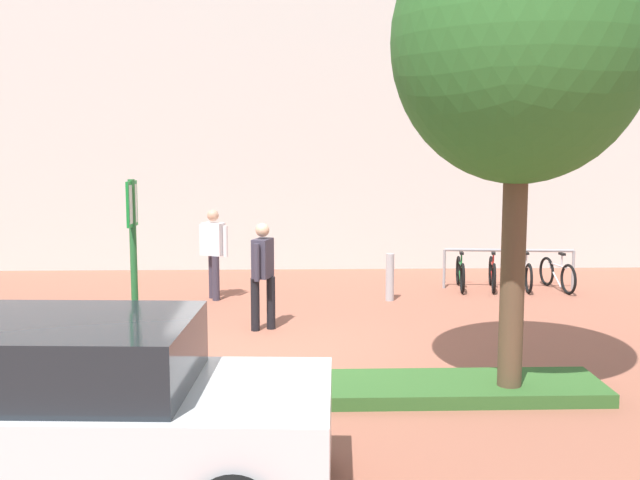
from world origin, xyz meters
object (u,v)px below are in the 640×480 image
(parking_sign_post, at_px, (134,257))
(car_white_hatch, at_px, (66,412))
(bike_rack_cluster, at_px, (508,272))
(person_suited_dark, at_px, (263,269))
(bollard_steel, at_px, (390,277))
(person_shirt_blue, at_px, (214,248))
(bike_at_sign, at_px, (137,367))
(tree_sidewalk, at_px, (520,43))

(parking_sign_post, height_order, car_white_hatch, parking_sign_post)
(bike_rack_cluster, xyz_separation_m, person_suited_dark, (-4.86, -3.23, 0.64))
(bollard_steel, distance_m, person_shirt_blue, 3.39)
(bike_at_sign, bearing_deg, person_shirt_blue, 86.72)
(bike_rack_cluster, bearing_deg, tree_sidewalk, -105.58)
(bike_at_sign, relative_size, person_shirt_blue, 0.98)
(person_shirt_blue, relative_size, car_white_hatch, 0.39)
(tree_sidewalk, bearing_deg, bike_rack_cluster, 74.42)
(bollard_steel, bearing_deg, tree_sidewalk, -82.66)
(person_shirt_blue, bearing_deg, car_white_hatch, -92.46)
(bike_at_sign, distance_m, person_suited_dark, 3.49)
(bike_at_sign, relative_size, car_white_hatch, 0.38)
(bike_rack_cluster, bearing_deg, person_suited_dark, -146.42)
(parking_sign_post, bearing_deg, car_white_hatch, -91.16)
(bike_at_sign, distance_m, bike_rack_cluster, 8.91)
(car_white_hatch, bearing_deg, person_shirt_blue, 87.54)
(person_shirt_blue, bearing_deg, bike_rack_cluster, 7.78)
(bollard_steel, bearing_deg, person_suited_dark, -136.61)
(tree_sidewalk, xyz_separation_m, person_shirt_blue, (-4.06, 5.81, -3.09))
(bike_rack_cluster, xyz_separation_m, person_shirt_blue, (-5.90, -0.81, 0.64))
(bike_rack_cluster, bearing_deg, bollard_steel, -157.65)
(bike_rack_cluster, relative_size, person_shirt_blue, 1.54)
(parking_sign_post, xyz_separation_m, bollard_steel, (3.64, 5.40, -1.22))
(person_shirt_blue, bearing_deg, bollard_steel, -4.22)
(bike_at_sign, bearing_deg, tree_sidewalk, -2.98)
(tree_sidewalk, distance_m, bike_at_sign, 5.75)
(parking_sign_post, bearing_deg, person_suited_dark, 67.48)
(bike_rack_cluster, distance_m, car_white_hatch, 10.96)
(parking_sign_post, relative_size, person_shirt_blue, 1.49)
(person_shirt_blue, xyz_separation_m, car_white_hatch, (-0.35, -8.19, -0.23))
(bike_at_sign, distance_m, bollard_steel, 6.47)
(tree_sidewalk, distance_m, car_white_hatch, 6.01)
(parking_sign_post, bearing_deg, bollard_steel, 56.03)
(bike_at_sign, xyz_separation_m, bollard_steel, (3.66, 5.33, 0.10))
(person_suited_dark, bearing_deg, bike_rack_cluster, 33.58)
(car_white_hatch, bearing_deg, bike_at_sign, 89.30)
(bike_at_sign, xyz_separation_m, person_shirt_blue, (0.32, 5.58, 0.63))
(person_suited_dark, height_order, person_shirt_blue, same)
(person_suited_dark, relative_size, car_white_hatch, 0.39)
(bollard_steel, bearing_deg, parking_sign_post, -123.97)
(person_suited_dark, bearing_deg, tree_sidewalk, -48.28)
(parking_sign_post, bearing_deg, tree_sidewalk, -2.08)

